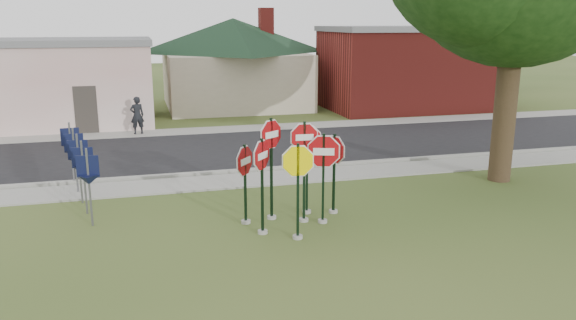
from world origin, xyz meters
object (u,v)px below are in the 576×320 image
object	(u,v)px
stop_sign_center	(304,159)
stop_sign_left	(262,174)
stop_sign_yellow	(298,179)
pedestrian	(137,115)

from	to	relation	value
stop_sign_center	stop_sign_left	bearing A→B (deg)	-155.25
stop_sign_center	stop_sign_yellow	size ratio (longest dim) A/B	1.12
stop_sign_yellow	pedestrian	distance (m)	14.33
stop_sign_center	stop_sign_left	world-z (taller)	stop_sign_center
stop_sign_center	stop_sign_yellow	bearing A→B (deg)	-113.64
stop_sign_center	stop_sign_left	size ratio (longest dim) A/B	1.10
stop_sign_center	pedestrian	bearing A→B (deg)	107.48
stop_sign_yellow	pedestrian	xyz separation A→B (m)	(-3.54, 13.87, -0.56)
stop_sign_left	pedestrian	world-z (taller)	stop_sign_left
stop_sign_yellow	stop_sign_left	bearing A→B (deg)	143.67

